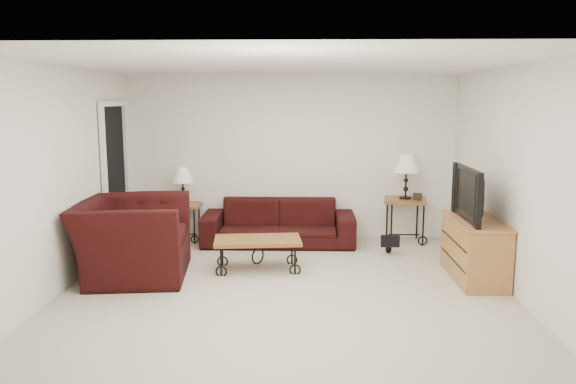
# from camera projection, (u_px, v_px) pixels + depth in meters

# --- Properties ---
(ground) EXTENTS (5.00, 5.00, 0.00)m
(ground) POSITION_uv_depth(u_px,v_px,m) (286.00, 288.00, 6.47)
(ground) COLOR #BEB3A2
(ground) RESTS_ON ground
(wall_back) EXTENTS (5.00, 0.02, 2.50)m
(wall_back) POSITION_uv_depth(u_px,v_px,m) (291.00, 157.00, 8.74)
(wall_back) COLOR white
(wall_back) RESTS_ON ground
(wall_front) EXTENTS (5.00, 0.02, 2.50)m
(wall_front) POSITION_uv_depth(u_px,v_px,m) (274.00, 232.00, 3.80)
(wall_front) COLOR white
(wall_front) RESTS_ON ground
(wall_left) EXTENTS (0.02, 5.00, 2.50)m
(wall_left) POSITION_uv_depth(u_px,v_px,m) (63.00, 179.00, 6.34)
(wall_left) COLOR white
(wall_left) RESTS_ON ground
(wall_right) EXTENTS (0.02, 5.00, 2.50)m
(wall_right) POSITION_uv_depth(u_px,v_px,m) (515.00, 181.00, 6.20)
(wall_right) COLOR white
(wall_right) RESTS_ON ground
(ceiling) EXTENTS (5.00, 5.00, 0.00)m
(ceiling) POSITION_uv_depth(u_px,v_px,m) (286.00, 64.00, 6.07)
(ceiling) COLOR white
(ceiling) RESTS_ON wall_back
(doorway) EXTENTS (0.08, 0.94, 2.04)m
(doorway) POSITION_uv_depth(u_px,v_px,m) (115.00, 179.00, 8.01)
(doorway) COLOR black
(doorway) RESTS_ON ground
(sofa) EXTENTS (2.24, 0.87, 0.65)m
(sofa) POSITION_uv_depth(u_px,v_px,m) (279.00, 222.00, 8.42)
(sofa) COLOR black
(sofa) RESTS_ON ground
(side_table_left) EXTENTS (0.53, 0.53, 0.56)m
(side_table_left) POSITION_uv_depth(u_px,v_px,m) (184.00, 222.00, 8.64)
(side_table_left) COLOR brown
(side_table_left) RESTS_ON ground
(side_table_right) EXTENTS (0.70, 0.70, 0.67)m
(side_table_right) POSITION_uv_depth(u_px,v_px,m) (405.00, 220.00, 8.54)
(side_table_right) COLOR brown
(side_table_right) RESTS_ON ground
(lamp_left) EXTENTS (0.33, 0.33, 0.56)m
(lamp_left) POSITION_uv_depth(u_px,v_px,m) (183.00, 186.00, 8.55)
(lamp_left) COLOR black
(lamp_left) RESTS_ON side_table_left
(lamp_right) EXTENTS (0.43, 0.43, 0.67)m
(lamp_right) POSITION_uv_depth(u_px,v_px,m) (406.00, 177.00, 8.43)
(lamp_right) COLOR black
(lamp_right) RESTS_ON side_table_right
(photo_frame_left) EXTENTS (0.11, 0.04, 0.09)m
(photo_frame_left) POSITION_uv_depth(u_px,v_px,m) (171.00, 203.00, 8.45)
(photo_frame_left) COLOR black
(photo_frame_left) RESTS_ON side_table_left
(photo_frame_right) EXTENTS (0.13, 0.07, 0.11)m
(photo_frame_right) POSITION_uv_depth(u_px,v_px,m) (418.00, 197.00, 8.32)
(photo_frame_right) COLOR black
(photo_frame_right) RESTS_ON side_table_right
(coffee_table) EXTENTS (1.13, 0.69, 0.40)m
(coffee_table) POSITION_uv_depth(u_px,v_px,m) (258.00, 254.00, 7.15)
(coffee_table) COLOR brown
(coffee_table) RESTS_ON ground
(armchair) EXTENTS (1.40, 1.57, 0.93)m
(armchair) POSITION_uv_depth(u_px,v_px,m) (133.00, 238.00, 6.87)
(armchair) COLOR black
(armchair) RESTS_ON ground
(throw_pillow) EXTENTS (0.16, 0.43, 0.42)m
(throw_pillow) POSITION_uv_depth(u_px,v_px,m) (144.00, 235.00, 6.81)
(throw_pillow) COLOR #B74A17
(throw_pillow) RESTS_ON armchair
(tv_stand) EXTENTS (0.50, 1.21, 0.73)m
(tv_stand) POSITION_uv_depth(u_px,v_px,m) (474.00, 249.00, 6.76)
(tv_stand) COLOR #AD6740
(tv_stand) RESTS_ON ground
(television) EXTENTS (0.14, 1.08, 0.62)m
(television) POSITION_uv_depth(u_px,v_px,m) (476.00, 194.00, 6.65)
(television) COLOR black
(television) RESTS_ON tv_stand
(backpack) EXTENTS (0.42, 0.35, 0.50)m
(backpack) POSITION_uv_depth(u_px,v_px,m) (389.00, 236.00, 7.92)
(backpack) COLOR black
(backpack) RESTS_ON ground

